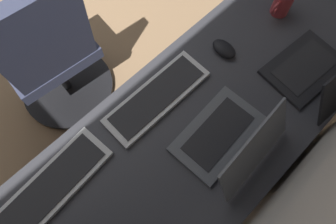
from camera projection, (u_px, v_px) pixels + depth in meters
name	position (u px, v px, depth m)	size (l,w,h in m)	color
desk	(178.00, 152.00, 1.11)	(1.97, 0.63, 0.73)	#38383D
drawer_pedestal	(222.00, 131.00, 1.47)	(0.40, 0.51, 0.69)	#38383D
laptop_leftmost	(232.00, 140.00, 1.01)	(0.34, 0.28, 0.19)	#595B60
laptop_left	(321.00, 73.00, 1.11)	(0.32, 0.32, 0.20)	black
keyboard_main	(157.00, 97.00, 1.11)	(0.42, 0.14, 0.02)	silver
keyboard_spare	(52.00, 187.00, 0.98)	(0.43, 0.17, 0.02)	silver
mouse_main	(224.00, 49.00, 1.18)	(0.06, 0.10, 0.03)	black
coffee_mug	(282.00, 3.00, 1.22)	(0.11, 0.07, 0.11)	#A53338
office_chair	(51.00, 58.00, 1.50)	(0.56, 0.57, 0.97)	#383D56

